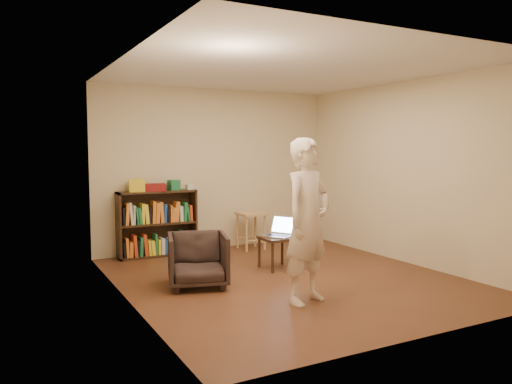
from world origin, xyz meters
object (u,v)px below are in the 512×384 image
laptop (279,232)px  armchair (198,260)px  side_table (278,242)px  bookshelf (157,227)px  stool (251,220)px  person (307,221)px

laptop → armchair: bearing=-104.0°
armchair → laptop: (1.35, 0.38, 0.18)m
armchair → side_table: armchair is taller
side_table → bookshelf: bearing=127.5°
armchair → laptop: size_ratio=1.41×
armchair → laptop: laptop is taller
bookshelf → side_table: bearing=-52.5°
bookshelf → armchair: bookshelf is taller
bookshelf → armchair: bearing=-92.3°
bookshelf → laptop: bearing=-50.3°
stool → person: bearing=-105.4°
person → stool: bearing=55.9°
bookshelf → stool: bearing=-8.8°
laptop → person: bearing=-49.4°
armchair → person: (0.81, -1.11, 0.56)m
stool → laptop: size_ratio=1.21×
armchair → person: person is taller
laptop → person: (-0.53, -1.49, 0.38)m
armchair → side_table: size_ratio=1.61×
laptop → person: 1.63m
person → side_table: bearing=52.9°
armchair → person: 1.49m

